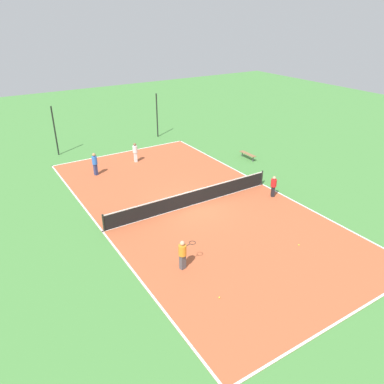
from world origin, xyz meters
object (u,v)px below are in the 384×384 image
(player_coach_red, at_px, (274,185))
(tennis_ball_left_sideline, at_px, (219,297))
(bench, at_px, (248,154))
(player_near_blue, at_px, (95,163))
(tennis_net, at_px, (192,197))
(fence_post_back_left, at_px, (55,131))
(player_center_orange, at_px, (183,253))
(player_near_white, at_px, (135,151))
(fence_post_back_right, at_px, (157,116))
(tennis_ball_right_alley, at_px, (299,245))

(player_coach_red, xyz_separation_m, tennis_ball_left_sideline, (-8.33, -5.77, -0.73))
(player_coach_red, bearing_deg, bench, 8.57)
(bench, distance_m, player_near_blue, 11.73)
(player_coach_red, bearing_deg, tennis_ball_left_sideline, 159.36)
(tennis_net, relative_size, fence_post_back_left, 2.82)
(player_center_orange, distance_m, player_coach_red, 9.18)
(player_near_white, distance_m, fence_post_back_left, 6.82)
(player_center_orange, xyz_separation_m, player_coach_red, (8.58, 3.27, -0.07))
(player_coach_red, distance_m, fence_post_back_right, 15.00)
(bench, distance_m, tennis_ball_right_alley, 12.18)
(tennis_ball_left_sideline, height_order, fence_post_back_right, fence_post_back_right)
(fence_post_back_right, bearing_deg, player_center_orange, -114.18)
(tennis_ball_right_alley, height_order, fence_post_back_right, fence_post_back_right)
(fence_post_back_left, bearing_deg, player_coach_red, -57.53)
(player_coach_red, bearing_deg, tennis_ball_right_alley, -174.78)
(tennis_net, distance_m, bench, 8.97)
(tennis_ball_right_alley, height_order, fence_post_back_left, fence_post_back_left)
(player_near_blue, height_order, fence_post_back_left, fence_post_back_left)
(fence_post_back_left, bearing_deg, tennis_net, -71.02)
(tennis_net, height_order, player_near_blue, player_near_blue)
(player_coach_red, bearing_deg, player_near_white, 60.30)
(player_near_white, bearing_deg, tennis_ball_right_alley, 17.16)
(player_near_white, relative_size, player_center_orange, 1.03)
(player_near_blue, xyz_separation_m, player_near_white, (3.47, 0.83, -0.08))
(tennis_ball_right_alley, bearing_deg, bench, 62.41)
(tennis_ball_right_alley, xyz_separation_m, tennis_ball_left_sideline, (-5.62, -0.96, 0.00))
(player_near_white, bearing_deg, player_center_orange, -6.60)
(player_center_orange, bearing_deg, fence_post_back_left, 83.26)
(tennis_ball_left_sideline, distance_m, fence_post_back_right, 22.26)
(bench, xyz_separation_m, player_near_blue, (-11.25, 3.28, 0.57))
(player_coach_red, distance_m, fence_post_back_left, 17.75)
(tennis_ball_left_sideline, bearing_deg, player_near_blue, 89.97)
(bench, height_order, tennis_ball_left_sideline, bench)
(bench, relative_size, tennis_ball_left_sideline, 23.91)
(bench, bearing_deg, player_center_orange, 128.81)
(tennis_ball_left_sideline, relative_size, fence_post_back_left, 0.02)
(player_center_orange, distance_m, tennis_ball_left_sideline, 2.64)
(player_center_orange, height_order, tennis_ball_right_alley, player_center_orange)
(player_center_orange, relative_size, fence_post_back_right, 0.37)
(player_center_orange, height_order, tennis_ball_left_sideline, player_center_orange)
(tennis_ball_right_alley, distance_m, fence_post_back_left, 20.98)
(tennis_ball_left_sideline, bearing_deg, fence_post_back_left, 93.26)
(player_near_white, bearing_deg, tennis_ball_left_sideline, -3.37)
(bench, height_order, fence_post_back_right, fence_post_back_right)
(tennis_ball_left_sideline, bearing_deg, tennis_ball_right_alley, 9.70)
(player_near_blue, xyz_separation_m, player_center_orange, (-0.26, -12.54, -0.10))
(tennis_net, relative_size, tennis_ball_left_sideline, 164.49)
(tennis_ball_left_sideline, relative_size, fence_post_back_right, 0.02)
(player_coach_red, height_order, fence_post_back_right, fence_post_back_right)
(fence_post_back_right, bearing_deg, player_near_blue, -144.35)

